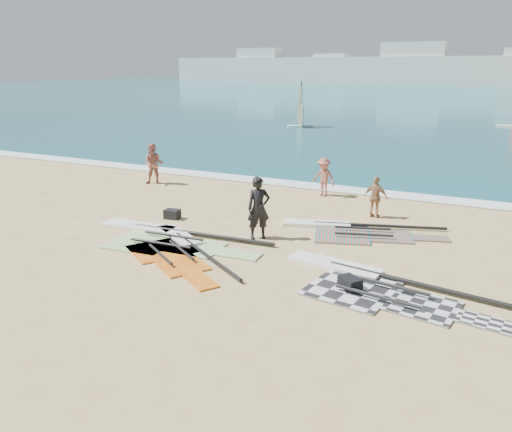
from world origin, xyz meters
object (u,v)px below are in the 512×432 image
at_px(rig_orange, 349,230).
at_px(person_wetsuit, 259,208).
at_px(gear_bag_far, 350,284).
at_px(beachgoer_left, 154,164).
at_px(rig_red, 178,248).
at_px(gear_bag_near, 172,214).
at_px(beachgoer_back, 376,197).
at_px(beachgoer_mid, 324,177).
at_px(rig_grey, 370,283).
at_px(rig_green, 162,236).

height_order(rig_orange, person_wetsuit, person_wetsuit).
bearing_deg(gear_bag_far, person_wetsuit, 145.82).
distance_m(rig_orange, person_wetsuit, 3.25).
bearing_deg(beachgoer_left, rig_red, -72.54).
xyz_separation_m(rig_orange, gear_bag_near, (-6.16, -1.37, 0.12)).
distance_m(person_wetsuit, beachgoer_left, 9.09).
height_order(rig_red, person_wetsuit, person_wetsuit).
xyz_separation_m(beachgoer_left, beachgoer_back, (10.53, -0.90, -0.19)).
bearing_deg(beachgoer_back, beachgoer_left, 2.68).
relative_size(person_wetsuit, beachgoer_mid, 1.22).
bearing_deg(gear_bag_far, gear_bag_near, 157.48).
height_order(rig_orange, rig_red, rig_orange).
height_order(rig_grey, gear_bag_near, gear_bag_near).
relative_size(beachgoer_left, beachgoer_back, 1.25).
height_order(gear_bag_near, person_wetsuit, person_wetsuit).
distance_m(rig_grey, beachgoer_back, 6.10).
bearing_deg(beachgoer_left, rig_grey, -53.71).
distance_m(rig_orange, gear_bag_near, 6.32).
distance_m(beachgoer_left, beachgoer_mid, 7.93).
bearing_deg(gear_bag_far, beachgoer_back, 97.67).
xyz_separation_m(rig_green, beachgoer_mid, (2.96, 7.42, 0.77)).
distance_m(rig_green, rig_red, 1.31).
relative_size(rig_green, rig_orange, 1.12).
distance_m(gear_bag_far, person_wetsuit, 4.54).
bearing_deg(rig_grey, beachgoer_left, 158.94).
bearing_deg(beachgoer_mid, rig_green, -96.42).
bearing_deg(rig_green, gear_bag_near, 112.37).
distance_m(rig_red, gear_bag_far, 5.44).
bearing_deg(gear_bag_near, beachgoer_back, 27.09).
height_order(gear_bag_near, beachgoer_left, beachgoer_left).
bearing_deg(beachgoer_mid, beachgoer_left, -155.48).
relative_size(gear_bag_far, beachgoer_mid, 0.33).
distance_m(gear_bag_far, beachgoer_mid, 9.34).
height_order(rig_green, gear_bag_near, gear_bag_near).
bearing_deg(gear_bag_near, rig_grey, -18.18).
bearing_deg(gear_bag_near, rig_orange, 12.53).
relative_size(rig_red, gear_bag_near, 8.62).
relative_size(rig_orange, gear_bag_far, 10.24).
bearing_deg(beachgoer_back, person_wetsuit, 61.83).
bearing_deg(beachgoer_mid, rig_grey, -48.67).
distance_m(beachgoer_left, beachgoer_back, 10.57).
xyz_separation_m(rig_orange, gear_bag_far, (1.27, -4.45, 0.11)).
xyz_separation_m(rig_orange, beachgoer_mid, (-2.29, 4.16, 0.77)).
relative_size(rig_orange, beachgoer_mid, 3.40).
distance_m(rig_grey, person_wetsuit, 4.64).
bearing_deg(rig_red, gear_bag_far, 28.43).
height_order(rig_orange, gear_bag_near, gear_bag_near).
xyz_separation_m(rig_green, rig_orange, (5.25, 3.26, -0.00)).
relative_size(rig_grey, rig_red, 1.34).
bearing_deg(gear_bag_far, rig_green, 169.66).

